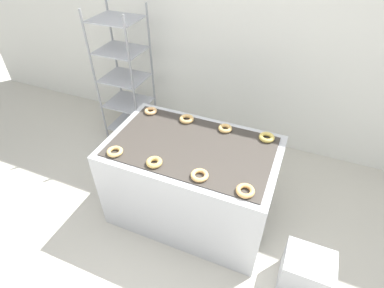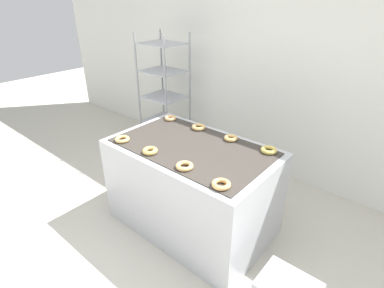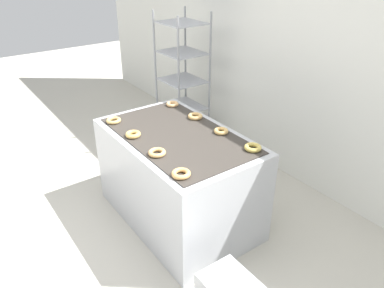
# 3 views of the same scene
# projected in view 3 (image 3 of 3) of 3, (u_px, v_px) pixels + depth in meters

# --- Properties ---
(ground_plane) EXTENTS (14.00, 14.00, 0.00)m
(ground_plane) POSITION_uv_depth(u_px,v_px,m) (111.00, 247.00, 3.18)
(ground_plane) COLOR beige
(wall_back) EXTENTS (8.00, 0.05, 2.80)m
(wall_back) POSITION_uv_depth(u_px,v_px,m) (299.00, 46.00, 3.61)
(wall_back) COLOR silver
(wall_back) RESTS_ON ground_plane
(fryer_machine) EXTENTS (1.45, 0.90, 0.86)m
(fryer_machine) POSITION_uv_depth(u_px,v_px,m) (178.00, 178.00, 3.33)
(fryer_machine) COLOR #B7BABF
(fryer_machine) RESTS_ON ground_plane
(baking_rack_cart) EXTENTS (0.53, 0.46, 1.63)m
(baking_rack_cart) POSITION_uv_depth(u_px,v_px,m) (182.00, 81.00, 4.48)
(baking_rack_cart) COLOR gray
(baking_rack_cart) RESTS_ON ground_plane
(donut_near_left) EXTENTS (0.13, 0.13, 0.03)m
(donut_near_left) POSITION_uv_depth(u_px,v_px,m) (114.00, 120.00, 3.34)
(donut_near_left) COLOR tan
(donut_near_left) RESTS_ON fryer_machine
(donut_near_midleft) EXTENTS (0.13, 0.13, 0.04)m
(donut_near_midleft) POSITION_uv_depth(u_px,v_px,m) (133.00, 134.00, 3.09)
(donut_near_midleft) COLOR #D9AD5B
(donut_near_midleft) RESTS_ON fryer_machine
(donut_near_midright) EXTENTS (0.13, 0.13, 0.03)m
(donut_near_midright) POSITION_uv_depth(u_px,v_px,m) (157.00, 153.00, 2.83)
(donut_near_midright) COLOR #E8B067
(donut_near_midright) RESTS_ON fryer_machine
(donut_near_right) EXTENTS (0.13, 0.13, 0.03)m
(donut_near_right) POSITION_uv_depth(u_px,v_px,m) (181.00, 174.00, 2.56)
(donut_near_right) COLOR #EAAC61
(donut_near_right) RESTS_ON fryer_machine
(donut_far_left) EXTENTS (0.12, 0.12, 0.03)m
(donut_far_left) POSITION_uv_depth(u_px,v_px,m) (172.00, 104.00, 3.69)
(donut_far_left) COLOR #E9B072
(donut_far_left) RESTS_ON fryer_machine
(donut_far_midleft) EXTENTS (0.13, 0.13, 0.04)m
(donut_far_midleft) POSITION_uv_depth(u_px,v_px,m) (195.00, 116.00, 3.42)
(donut_far_midleft) COLOR tan
(donut_far_midleft) RESTS_ON fryer_machine
(donut_far_midright) EXTENTS (0.12, 0.12, 0.04)m
(donut_far_midright) POSITION_uv_depth(u_px,v_px,m) (221.00, 131.00, 3.15)
(donut_far_midright) COLOR #DDAE64
(donut_far_midright) RESTS_ON fryer_machine
(donut_far_right) EXTENTS (0.13, 0.13, 0.04)m
(donut_far_right) POSITION_uv_depth(u_px,v_px,m) (253.00, 148.00, 2.89)
(donut_far_right) COLOR #D8BD59
(donut_far_right) RESTS_ON fryer_machine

